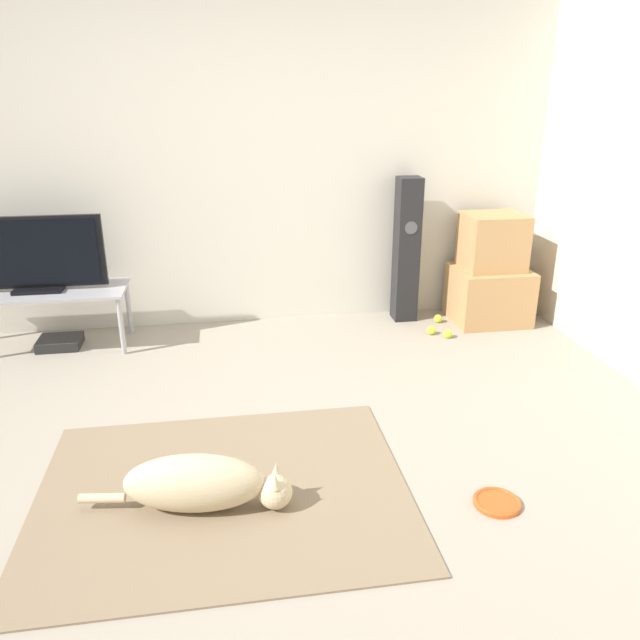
# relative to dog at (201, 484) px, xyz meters

# --- Properties ---
(ground_plane) EXTENTS (12.00, 12.00, 0.00)m
(ground_plane) POSITION_rel_dog_xyz_m (0.13, 0.32, -0.14)
(ground_plane) COLOR #9E9384
(wall_back) EXTENTS (8.00, 0.06, 2.55)m
(wall_back) POSITION_rel_dog_xyz_m (0.13, 2.42, 1.14)
(wall_back) COLOR beige
(wall_back) RESTS_ON ground_plane
(area_rug) EXTENTS (1.71, 1.38, 0.01)m
(area_rug) POSITION_rel_dog_xyz_m (0.09, 0.12, -0.13)
(area_rug) COLOR #847056
(area_rug) RESTS_ON ground_plane
(dog) EXTENTS (0.94, 0.31, 0.27)m
(dog) POSITION_rel_dog_xyz_m (0.00, 0.00, 0.00)
(dog) COLOR beige
(dog) RESTS_ON area_rug
(frisbee) EXTENTS (0.21, 0.21, 0.03)m
(frisbee) POSITION_rel_dog_xyz_m (1.31, -0.17, -0.13)
(frisbee) COLOR #DB511E
(frisbee) RESTS_ON ground_plane
(cardboard_box_lower) EXTENTS (0.57, 0.51, 0.43)m
(cardboard_box_lower) POSITION_rel_dog_xyz_m (2.22, 2.07, 0.08)
(cardboard_box_lower) COLOR tan
(cardboard_box_lower) RESTS_ON ground_plane
(cardboard_box_upper) EXTENTS (0.45, 0.39, 0.43)m
(cardboard_box_upper) POSITION_rel_dog_xyz_m (2.22, 2.09, 0.51)
(cardboard_box_upper) COLOR tan
(cardboard_box_upper) RESTS_ON cardboard_box_lower
(floor_speaker) EXTENTS (0.18, 0.18, 1.13)m
(floor_speaker) POSITION_rel_dog_xyz_m (1.57, 2.22, 0.43)
(floor_speaker) COLOR black
(floor_speaker) RESTS_ON ground_plane
(tv_stand) EXTENTS (1.17, 0.46, 0.43)m
(tv_stand) POSITION_rel_dog_xyz_m (-1.13, 2.05, 0.25)
(tv_stand) COLOR #A8A8AD
(tv_stand) RESTS_ON ground_plane
(tv) EXTENTS (0.93, 0.20, 0.52)m
(tv) POSITION_rel_dog_xyz_m (-1.13, 2.05, 0.55)
(tv) COLOR black
(tv) RESTS_ON tv_stand
(tennis_ball_by_boxes) EXTENTS (0.07, 0.07, 0.07)m
(tennis_ball_by_boxes) POSITION_rel_dog_xyz_m (1.68, 1.85, -0.11)
(tennis_ball_by_boxes) COLOR #C6E033
(tennis_ball_by_boxes) RESTS_ON ground_plane
(tennis_ball_near_speaker) EXTENTS (0.07, 0.07, 0.07)m
(tennis_ball_near_speaker) POSITION_rel_dog_xyz_m (1.82, 2.08, -0.11)
(tennis_ball_near_speaker) COLOR #C6E033
(tennis_ball_near_speaker) RESTS_ON ground_plane
(tennis_ball_loose_on_carpet) EXTENTS (0.07, 0.07, 0.07)m
(tennis_ball_loose_on_carpet) POSITION_rel_dog_xyz_m (1.79, 1.76, -0.11)
(tennis_ball_loose_on_carpet) COLOR #C6E033
(tennis_ball_loose_on_carpet) RESTS_ON ground_plane
(game_console) EXTENTS (0.29, 0.25, 0.07)m
(game_console) POSITION_rel_dog_xyz_m (-1.05, 2.04, -0.10)
(game_console) COLOR black
(game_console) RESTS_ON ground_plane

